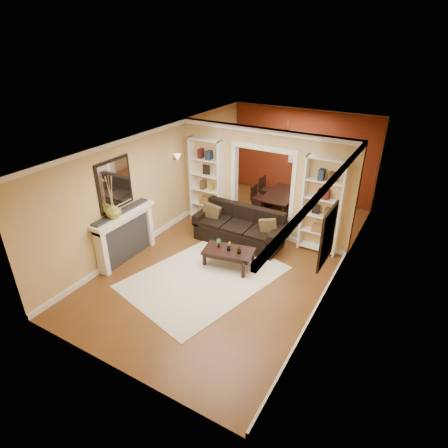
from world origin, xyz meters
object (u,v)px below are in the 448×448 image
Objects in this scene: coffee_table at (229,258)px; bookshelf_left at (206,182)px; fireplace at (126,236)px; dining_table at (282,202)px; sofa at (239,226)px; bookshelf_right at (322,206)px.

coffee_table is 0.48× the size of bookshelf_left.
coffee_table is 2.35m from fireplace.
coffee_table is 0.72× the size of dining_table.
fireplace is (-0.54, -2.53, -0.57)m from bookshelf_left.
bookshelf_left is (-1.61, 1.66, 0.94)m from coffee_table.
fireplace is (-1.84, -1.95, 0.15)m from sofa.
bookshelf_left is 1.52× the size of dining_table.
sofa is 1.15m from coffee_table.
bookshelf_right reaches higher than coffee_table.
bookshelf_left is at bearing 180.00° from bookshelf_right.
dining_table is (2.07, 4.16, -0.31)m from fireplace.
bookshelf_right is at bearing 36.71° from coffee_table.
fireplace is at bearing -102.05° from bookshelf_left.
dining_table is at bearing 46.74° from bookshelf_left.
bookshelf_left is at bearing 77.95° from fireplace.
sofa is 1.29× the size of fireplace.
fireplace reaches higher than coffee_table.
coffee_table is at bearing -45.87° from bookshelf_left.
bookshelf_left is 3.10m from bookshelf_right.
fireplace is 1.12× the size of dining_table.
bookshelf_right is at bearing 0.00° from bookshelf_left.
bookshelf_left reaches higher than dining_table.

